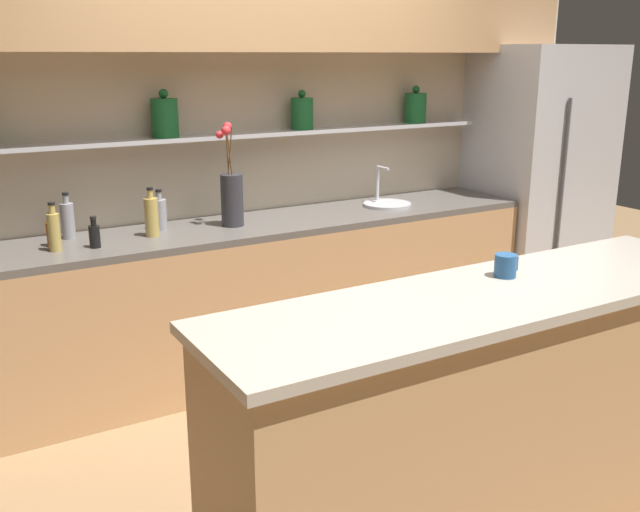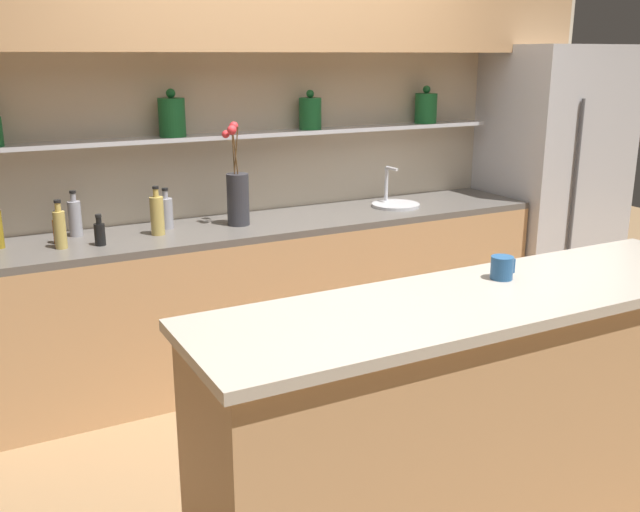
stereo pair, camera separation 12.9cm
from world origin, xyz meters
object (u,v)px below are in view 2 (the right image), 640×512
object	(u,v)px
sink_fixture	(395,203)
bottle_sauce_4	(100,233)
coffee_mug	(502,268)
bottle_spirit_0	(157,215)
flower_vase	(238,194)
refrigerator	(551,184)
bottle_spirit_5	(75,217)
bottle_spirit_2	(60,228)
bottle_spirit_1	(166,212)
bottle_sauce_6	(58,230)

from	to	relation	value
sink_fixture	bottle_sauce_4	world-z (taller)	sink_fixture
sink_fixture	coffee_mug	world-z (taller)	sink_fixture
sink_fixture	bottle_spirit_0	size ratio (longest dim) A/B	1.16
flower_vase	bottle_spirit_0	bearing A→B (deg)	-178.54
flower_vase	sink_fixture	bearing A→B (deg)	0.37
sink_fixture	bottle_sauce_4	size ratio (longest dim) A/B	1.90
refrigerator	bottle_spirit_0	xyz separation A→B (m)	(-2.88, 0.03, 0.06)
bottle_spirit_0	bottle_spirit_5	bearing A→B (deg)	156.28
bottle_sauce_4	coffee_mug	size ratio (longest dim) A/B	1.51
bottle_spirit_2	bottle_sauce_4	bearing A→B (deg)	-9.46
bottle_spirit_0	coffee_mug	world-z (taller)	bottle_spirit_0
bottle_spirit_1	bottle_sauce_6	size ratio (longest dim) A/B	1.31
bottle_sauce_6	refrigerator	bearing A→B (deg)	-1.39
sink_fixture	bottle_sauce_6	xyz separation A→B (m)	(-2.07, 0.03, 0.05)
refrigerator	coffee_mug	xyz separation A→B (m)	(-1.99, -1.70, 0.10)
flower_vase	bottle_sauce_6	world-z (taller)	flower_vase
refrigerator	flower_vase	size ratio (longest dim) A/B	3.30
bottle_spirit_1	coffee_mug	world-z (taller)	bottle_spirit_1
flower_vase	bottle_spirit_1	size ratio (longest dim) A/B	2.54
bottle_spirit_1	bottle_sauce_6	bearing A→B (deg)	-173.29
bottle_spirit_5	coffee_mug	distance (m)	2.30
bottle_spirit_1	bottle_sauce_6	distance (m)	0.60
refrigerator	bottle_sauce_4	distance (m)	3.21
refrigerator	bottle_spirit_2	size ratio (longest dim) A/B	7.74
sink_fixture	bottle_sauce_6	distance (m)	2.07
bottle_sauce_4	bottle_spirit_5	xyz separation A→B (m)	(-0.08, 0.26, 0.04)
bottle_spirit_0	bottle_sauce_4	bearing A→B (deg)	-165.65
bottle_sauce_4	coffee_mug	distance (m)	2.05
refrigerator	coffee_mug	size ratio (longest dim) A/B	17.99
bottle_sauce_6	coffee_mug	distance (m)	2.27
bottle_spirit_1	coffee_mug	xyz separation A→B (m)	(0.80, -1.85, 0.05)
bottle_sauce_4	bottle_spirit_5	distance (m)	0.27
flower_vase	bottle_sauce_6	xyz separation A→B (m)	(-0.98, 0.04, -0.11)
bottle_spirit_1	bottle_spirit_2	world-z (taller)	bottle_spirit_2
refrigerator	flower_vase	world-z (taller)	refrigerator
bottle_sauce_4	bottle_sauce_6	distance (m)	0.23
refrigerator	bottle_sauce_4	world-z (taller)	refrigerator
refrigerator	bottle_sauce_4	size ratio (longest dim) A/B	11.90
bottle_spirit_5	bottle_sauce_6	xyz separation A→B (m)	(-0.11, -0.12, -0.03)
refrigerator	bottle_spirit_2	bearing A→B (deg)	-179.61
sink_fixture	bottle_sauce_6	world-z (taller)	sink_fixture
bottle_spirit_5	sink_fixture	bearing A→B (deg)	-4.57
bottle_spirit_1	bottle_spirit_5	world-z (taller)	bottle_spirit_5
sink_fixture	bottle_spirit_5	bearing A→B (deg)	175.43
refrigerator	bottle_spirit_5	bearing A→B (deg)	176.42
sink_fixture	coffee_mug	xyz separation A→B (m)	(-0.67, -1.75, 0.12)
sink_fixture	bottle_spirit_1	bearing A→B (deg)	175.99
bottle_spirit_5	flower_vase	bearing A→B (deg)	-10.62
flower_vase	bottle_spirit_0	world-z (taller)	flower_vase
sink_fixture	bottle_spirit_2	size ratio (longest dim) A/B	1.24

